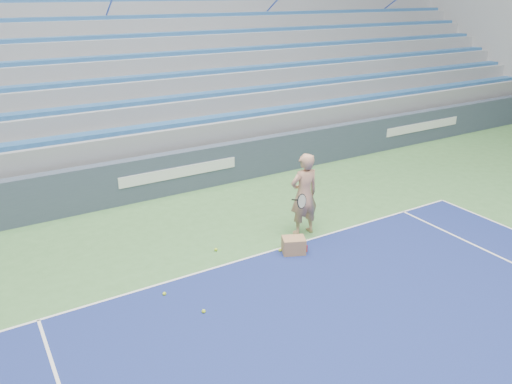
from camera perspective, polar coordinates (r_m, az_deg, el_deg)
sponsor_barrier at (r=13.14m, az=-8.94°, el=2.26°), size 30.00×0.32×1.10m
bleachers at (r=18.01m, az=-16.52°, el=12.94°), size 31.00×9.15×7.30m
tennis_player at (r=10.64m, az=5.50°, el=-0.29°), size 0.95×0.85×1.83m
ball_box at (r=10.13m, az=4.33°, el=-6.12°), size 0.55×0.50×0.34m
tennis_ball_0 at (r=9.01m, az=-10.43°, el=-11.37°), size 0.07×0.07×0.07m
tennis_ball_1 at (r=8.49m, az=-6.00°, el=-13.42°), size 0.07×0.07×0.07m
tennis_ball_2 at (r=10.27m, az=-4.61°, el=-6.58°), size 0.07×0.07×0.07m
tennis_ball_3 at (r=10.22m, az=2.76°, el=-6.67°), size 0.07×0.07×0.07m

